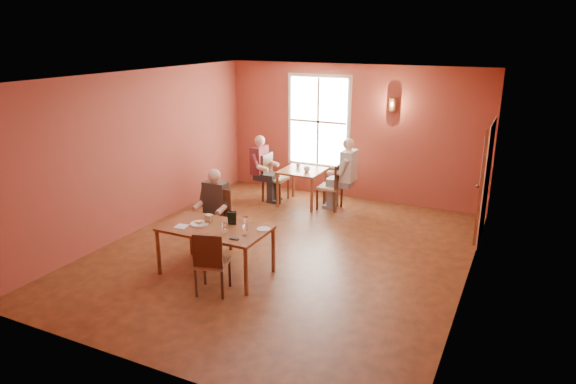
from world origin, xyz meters
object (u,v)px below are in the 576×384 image
at_px(chair_diner_maroon, 276,178).
at_px(chair_empty, 213,261).
at_px(diner_main, 211,216).
at_px(diner_maroon, 274,169).
at_px(chair_diner_white, 330,186).
at_px(chair_diner_main, 212,222).
at_px(diner_white, 331,175).
at_px(second_table, 302,187).
at_px(main_table, 216,250).

bearing_deg(chair_diner_maroon, chair_empty, 14.98).
distance_m(diner_main, diner_maroon, 3.08).
relative_size(chair_diner_white, diner_maroon, 0.71).
relative_size(chair_diner_main, diner_maroon, 0.77).
bearing_deg(diner_white, chair_diner_maroon, 90.00).
bearing_deg(chair_diner_white, diner_maroon, 90.00).
xyz_separation_m(chair_empty, second_table, (-0.48, 4.21, -0.09)).
relative_size(chair_empty, second_table, 1.09).
xyz_separation_m(chair_diner_white, diner_white, (0.03, 0.00, 0.24)).
xyz_separation_m(chair_diner_main, second_table, (0.32, 3.03, -0.16)).
height_order(chair_diner_maroon, diner_maroon, diner_maroon).
height_order(diner_main, chair_diner_white, diner_main).
relative_size(chair_diner_main, second_table, 1.24).
distance_m(second_table, chair_diner_maroon, 0.66).
relative_size(second_table, diner_white, 0.59).
bearing_deg(diner_white, chair_empty, 177.23).
bearing_deg(main_table, chair_empty, -60.67).
bearing_deg(diner_main, diner_white, -108.15).
relative_size(chair_empty, diner_white, 0.65).
height_order(chair_diner_main, diner_maroon, diner_maroon).
height_order(diner_main, diner_white, diner_white).
bearing_deg(chair_diner_white, diner_white, -90.00).
relative_size(diner_main, diner_white, 0.91).
height_order(chair_diner_white, diner_maroon, diner_maroon).
bearing_deg(chair_empty, diner_main, 108.54).
distance_m(main_table, diner_main, 0.85).
height_order(diner_white, chair_diner_maroon, diner_white).
bearing_deg(second_table, chair_diner_maroon, 180.00).
xyz_separation_m(diner_main, diner_white, (1.00, 3.06, 0.07)).
bearing_deg(main_table, diner_main, 128.88).
xyz_separation_m(chair_diner_white, diner_maroon, (-1.33, 0.00, 0.21)).
bearing_deg(chair_diner_main, main_table, 127.57).
xyz_separation_m(chair_diner_main, diner_white, (1.00, 3.03, 0.20)).
xyz_separation_m(second_table, chair_diner_white, (0.65, 0.00, 0.11)).
height_order(diner_main, diner_maroon, diner_maroon).
xyz_separation_m(diner_main, chair_empty, (0.80, -1.15, -0.20)).
relative_size(chair_empty, chair_diner_white, 0.96).
bearing_deg(chair_diner_white, diner_main, 162.36).
relative_size(chair_empty, chair_diner_maroon, 0.92).
bearing_deg(diner_main, chair_diner_main, -90.00).
relative_size(diner_main, chair_diner_maroon, 1.29).
bearing_deg(second_table, chair_diner_white, 0.00).
height_order(main_table, diner_main, diner_main).
relative_size(diner_main, chair_diner_white, 1.35).
distance_m(chair_diner_main, chair_diner_maroon, 3.05).
bearing_deg(diner_white, chair_diner_main, 161.68).
height_order(diner_main, second_table, diner_main).
xyz_separation_m(diner_main, diner_maroon, (-0.36, 3.06, 0.03)).
distance_m(chair_diner_main, second_table, 3.05).
bearing_deg(diner_maroon, diner_main, 6.67).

